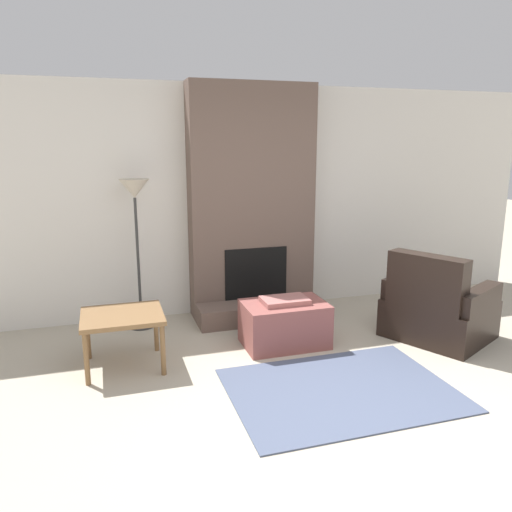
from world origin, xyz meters
The scene contains 8 objects.
ground_plane centered at (0.00, 0.00, 0.00)m, with size 24.00×24.00×0.00m, color #B2A893.
wall_back centered at (0.00, 2.74, 1.30)m, with size 7.49×0.06×2.60m, color silver.
fireplace centered at (0.00, 2.52, 1.19)m, with size 1.42×0.68×2.60m.
ottoman centered at (0.01, 1.49, 0.22)m, with size 0.81×0.54×0.48m.
armchair centered at (1.54, 1.19, 0.28)m, with size 1.18×1.21×0.92m.
side_table centered at (-1.52, 1.46, 0.43)m, with size 0.70×0.62×0.50m.
floor_lamp_left centered at (-1.30, 2.43, 1.34)m, with size 0.31×0.31×1.60m.
area_rug centered at (0.12, 0.48, 0.01)m, with size 1.79×1.30×0.01m, color #4C5670.
Camera 1 is at (-1.63, -2.85, 1.97)m, focal length 35.00 mm.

